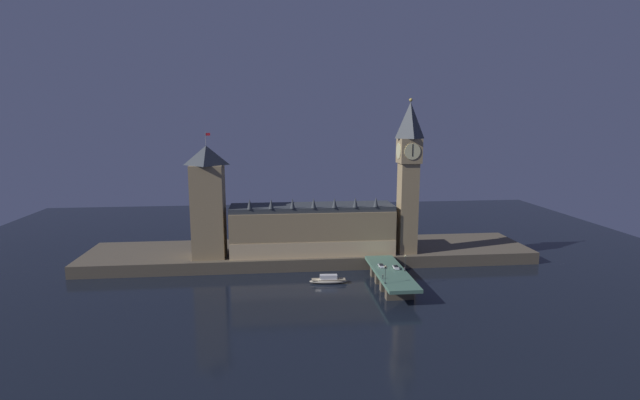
# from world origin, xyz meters

# --- Properties ---
(ground_plane) EXTENTS (400.00, 400.00, 0.00)m
(ground_plane) POSITION_xyz_m (0.00, 0.00, 0.00)
(ground_plane) COLOR black
(embankment) EXTENTS (220.00, 42.00, 5.75)m
(embankment) POSITION_xyz_m (0.00, 39.00, 2.88)
(embankment) COLOR brown
(embankment) RESTS_ON ground_plane
(parliament_hall) EXTENTS (77.95, 19.66, 28.22)m
(parliament_hall) POSITION_xyz_m (0.01, 30.14, 17.49)
(parliament_hall) COLOR #9E845B
(parliament_hall) RESTS_ON embankment
(clock_tower) EXTENTS (10.58, 10.69, 73.63)m
(clock_tower) POSITION_xyz_m (45.60, 25.77, 44.81)
(clock_tower) COLOR #9E845B
(clock_tower) RESTS_ON embankment
(victoria_tower) EXTENTS (14.93, 14.93, 58.16)m
(victoria_tower) POSITION_xyz_m (-48.64, 28.82, 31.98)
(victoria_tower) COLOR #9E845B
(victoria_tower) RESTS_ON embankment
(bridge) EXTENTS (12.92, 46.00, 6.83)m
(bridge) POSITION_xyz_m (30.08, -5.00, 4.49)
(bridge) COLOR #4C7560
(bridge) RESTS_ON ground_plane
(car_northbound_lead) EXTENTS (2.09, 4.51, 1.37)m
(car_northbound_lead) POSITION_xyz_m (27.24, 0.45, 7.47)
(car_northbound_lead) COLOR white
(car_northbound_lead) RESTS_ON bridge
(car_southbound_trail) EXTENTS (2.07, 4.42, 1.41)m
(car_southbound_trail) POSITION_xyz_m (32.92, -2.38, 7.49)
(car_southbound_trail) COLOR white
(car_southbound_trail) RESTS_ON bridge
(pedestrian_near_rail) EXTENTS (0.38, 0.38, 1.85)m
(pedestrian_near_rail) POSITION_xyz_m (24.40, -14.35, 7.81)
(pedestrian_near_rail) COLOR black
(pedestrian_near_rail) RESTS_ON bridge
(pedestrian_mid_walk) EXTENTS (0.38, 0.38, 1.74)m
(pedestrian_mid_walk) POSITION_xyz_m (35.77, -5.88, 7.75)
(pedestrian_mid_walk) COLOR black
(pedestrian_mid_walk) RESTS_ON bridge
(street_lamp_near) EXTENTS (1.34, 0.60, 7.30)m
(street_lamp_near) POSITION_xyz_m (24.00, -19.72, 11.39)
(street_lamp_near) COLOR #2D3333
(street_lamp_near) RESTS_ON bridge
(street_lamp_mid) EXTENTS (1.34, 0.60, 6.86)m
(street_lamp_mid) POSITION_xyz_m (36.17, -5.00, 11.11)
(street_lamp_mid) COLOR #2D3333
(street_lamp_mid) RESTS_ON bridge
(boat_upstream) EXTENTS (16.67, 4.86, 3.86)m
(boat_upstream) POSITION_xyz_m (4.54, 1.61, 1.41)
(boat_upstream) COLOR #B2A893
(boat_upstream) RESTS_ON ground_plane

